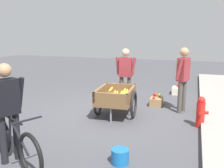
% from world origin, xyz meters
% --- Properties ---
extents(ground_plane, '(24.00, 24.00, 0.00)m').
position_xyz_m(ground_plane, '(0.00, 0.00, 0.00)').
color(ground_plane, '#47474C').
extents(fruit_cart, '(1.69, 0.98, 0.74)m').
position_xyz_m(fruit_cart, '(0.25, 0.24, 0.44)').
color(fruit_cart, brown).
rests_on(fruit_cart, ground).
extents(vendor_person, '(0.22, 0.58, 1.54)m').
position_xyz_m(vendor_person, '(-0.91, 0.16, 0.91)').
color(vendor_person, '#4C4742').
rests_on(vendor_person, ground).
extents(bicycle, '(0.83, 1.50, 0.85)m').
position_xyz_m(bicycle, '(2.91, -0.56, 0.35)').
color(bicycle, black).
rests_on(bicycle, ground).
extents(cyclist_person, '(0.47, 0.35, 1.56)m').
position_xyz_m(cyclist_person, '(2.84, -0.70, 0.93)').
color(cyclist_person, black).
rests_on(cyclist_person, ground).
extents(dog, '(0.59, 0.40, 0.40)m').
position_xyz_m(dog, '(-2.22, -0.29, 0.27)').
color(dog, '#4C3823').
rests_on(dog, ground).
extents(fire_hydrant, '(0.25, 0.25, 0.67)m').
position_xyz_m(fire_hydrant, '(0.39, 2.16, 0.33)').
color(fire_hydrant, red).
rests_on(fire_hydrant, ground).
extents(plastic_bucket, '(0.28, 0.28, 0.23)m').
position_xyz_m(plastic_bucket, '(2.39, 0.96, 0.12)').
color(plastic_bucket, '#1966B2').
rests_on(plastic_bucket, ground).
extents(apple_crate, '(0.44, 0.32, 0.32)m').
position_xyz_m(apple_crate, '(-2.47, 1.49, 0.12)').
color(apple_crate, beige).
rests_on(apple_crate, ground).
extents(mixed_fruit_crate, '(0.44, 0.32, 0.31)m').
position_xyz_m(mixed_fruit_crate, '(-0.96, 1.03, 0.12)').
color(mixed_fruit_crate, '#99754C').
rests_on(mixed_fruit_crate, ground).
extents(bystander_person, '(0.49, 0.33, 1.62)m').
position_xyz_m(bystander_person, '(-0.57, 1.72, 0.97)').
color(bystander_person, '#4C4742').
rests_on(bystander_person, ground).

